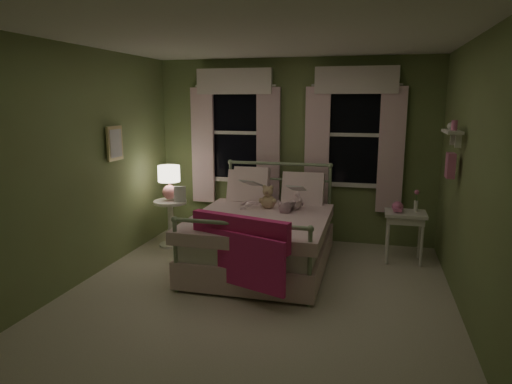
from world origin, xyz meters
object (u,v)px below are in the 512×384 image
(bed, at_px, (262,237))
(nightstand_right, at_px, (405,220))
(teddy_bear, at_px, (268,199))
(table_lamp, at_px, (169,179))
(child_right, at_px, (292,184))
(nightstand_left, at_px, (171,217))
(child_left, at_px, (250,187))

(bed, height_order, nightstand_right, bed)
(teddy_bear, distance_m, table_lamp, 1.46)
(child_right, distance_m, teddy_bear, 0.37)
(teddy_bear, relative_size, nightstand_right, 0.49)
(nightstand_left, bearing_deg, child_right, -0.86)
(bed, height_order, child_left, child_left)
(bed, bearing_deg, nightstand_right, 19.04)
(child_right, relative_size, nightstand_right, 1.25)
(nightstand_left, relative_size, nightstand_right, 1.02)
(bed, xyz_separation_m, child_right, (0.29, 0.43, 0.59))
(nightstand_left, xyz_separation_m, nightstand_right, (3.13, 0.13, 0.13))
(child_left, xyz_separation_m, nightstand_right, (1.97, 0.15, -0.35))
(bed, height_order, nightstand_left, bed)
(nightstand_right, bearing_deg, bed, -160.96)
(bed, distance_m, table_lamp, 1.61)
(child_right, distance_m, table_lamp, 1.72)
(nightstand_right, bearing_deg, child_left, -175.58)
(child_left, relative_size, nightstand_right, 1.05)
(nightstand_left, relative_size, table_lamp, 1.38)
(child_right, bearing_deg, bed, 63.53)
(table_lamp, bearing_deg, child_left, -1.28)
(child_right, height_order, table_lamp, child_right)
(child_right, relative_size, table_lamp, 1.70)
(nightstand_left, bearing_deg, teddy_bear, -7.30)
(teddy_bear, relative_size, nightstand_left, 0.48)
(teddy_bear, xyz_separation_m, nightstand_left, (-1.44, 0.18, -0.37))
(child_right, bearing_deg, table_lamp, 6.09)
(bed, xyz_separation_m, nightstand_right, (1.69, 0.58, 0.17))
(child_left, relative_size, child_right, 0.84)
(child_left, relative_size, nightstand_left, 1.03)
(child_right, bearing_deg, nightstand_right, -166.89)
(child_left, xyz_separation_m, nightstand_left, (-1.16, 0.03, -0.49))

